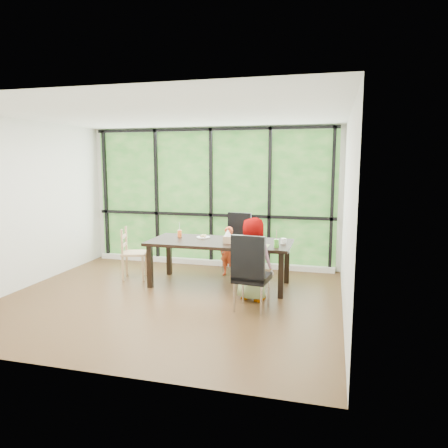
# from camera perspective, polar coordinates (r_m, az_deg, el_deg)

# --- Properties ---
(ground) EXTENTS (5.00, 5.00, 0.00)m
(ground) POSITION_cam_1_polar(r_m,az_deg,el_deg) (6.39, -7.42, -10.14)
(ground) COLOR black
(ground) RESTS_ON ground
(back_wall) EXTENTS (5.00, 0.00, 5.00)m
(back_wall) POSITION_cam_1_polar(r_m,az_deg,el_deg) (8.21, -1.68, 3.73)
(back_wall) COLOR silver
(back_wall) RESTS_ON ground
(foliage_backdrop) EXTENTS (4.80, 0.02, 2.65)m
(foliage_backdrop) POSITION_cam_1_polar(r_m,az_deg,el_deg) (8.19, -1.72, 3.72)
(foliage_backdrop) COLOR #1B4918
(foliage_backdrop) RESTS_ON back_wall
(window_mullions) EXTENTS (4.80, 0.06, 2.65)m
(window_mullions) POSITION_cam_1_polar(r_m,az_deg,el_deg) (8.15, -1.80, 3.70)
(window_mullions) COLOR black
(window_mullions) RESTS_ON back_wall
(window_sill) EXTENTS (4.80, 0.12, 0.10)m
(window_sill) POSITION_cam_1_polar(r_m,az_deg,el_deg) (8.33, -1.83, -5.27)
(window_sill) COLOR silver
(window_sill) RESTS_ON ground
(dining_table) EXTENTS (2.39, 1.17, 0.75)m
(dining_table) POSITION_cam_1_polar(r_m,az_deg,el_deg) (6.91, -0.59, -5.39)
(dining_table) COLOR black
(dining_table) RESTS_ON ground
(chair_window_leather) EXTENTS (0.51, 0.51, 1.08)m
(chair_window_leather) POSITION_cam_1_polar(r_m,az_deg,el_deg) (7.80, 1.68, -2.53)
(chair_window_leather) COLOR black
(chair_window_leather) RESTS_ON ground
(chair_interior_leather) EXTENTS (0.51, 0.51, 1.08)m
(chair_interior_leather) POSITION_cam_1_polar(r_m,az_deg,el_deg) (5.76, 3.86, -6.57)
(chair_interior_leather) COLOR black
(chair_interior_leather) RESTS_ON ground
(chair_end_beech) EXTENTS (0.50, 0.52, 0.90)m
(chair_end_beech) POSITION_cam_1_polar(r_m,az_deg,el_deg) (7.48, -12.18, -3.92)
(chair_end_beech) COLOR tan
(chair_end_beech) RESTS_ON ground
(child_toddler) EXTENTS (0.37, 0.28, 0.90)m
(child_toddler) POSITION_cam_1_polar(r_m,az_deg,el_deg) (7.47, 0.65, -3.75)
(child_toddler) COLOR #DC4C25
(child_toddler) RESTS_ON ground
(child_older) EXTENTS (0.69, 0.55, 1.24)m
(child_older) POSITION_cam_1_polar(r_m,az_deg,el_deg) (6.16, 4.19, -4.81)
(child_older) COLOR slate
(child_older) RESTS_ON ground
(placemat) EXTENTS (0.43, 0.31, 0.01)m
(placemat) POSITION_cam_1_polar(r_m,az_deg,el_deg) (6.45, 4.21, -2.98)
(placemat) COLOR tan
(placemat) RESTS_ON dining_table
(plate_far) EXTENTS (0.23, 0.23, 0.01)m
(plate_far) POSITION_cam_1_polar(r_m,az_deg,el_deg) (7.13, -2.87, -1.82)
(plate_far) COLOR white
(plate_far) RESTS_ON dining_table
(plate_near) EXTENTS (0.22, 0.22, 0.01)m
(plate_near) POSITION_cam_1_polar(r_m,az_deg,el_deg) (6.46, 4.13, -2.93)
(plate_near) COLOR white
(plate_near) RESTS_ON dining_table
(orange_cup) EXTENTS (0.07, 0.07, 0.12)m
(orange_cup) POSITION_cam_1_polar(r_m,az_deg,el_deg) (7.23, -6.10, -1.30)
(orange_cup) COLOR orange
(orange_cup) RESTS_ON dining_table
(green_cup) EXTENTS (0.08, 0.08, 0.12)m
(green_cup) POSITION_cam_1_polar(r_m,az_deg,el_deg) (6.37, 7.19, -2.64)
(green_cup) COLOR #56C539
(green_cup) RESTS_ON dining_table
(white_mug) EXTENTS (0.09, 0.09, 0.09)m
(white_mug) POSITION_cam_1_polar(r_m,az_deg,el_deg) (6.66, 8.15, -2.32)
(white_mug) COLOR white
(white_mug) RESTS_ON dining_table
(tissue_box) EXTENTS (0.13, 0.13, 0.11)m
(tissue_box) POSITION_cam_1_polar(r_m,az_deg,el_deg) (6.65, 0.52, -2.14)
(tissue_box) COLOR tan
(tissue_box) RESTS_ON dining_table
(crepe_rolls_far) EXTENTS (0.10, 0.12, 0.04)m
(crepe_rolls_far) POSITION_cam_1_polar(r_m,az_deg,el_deg) (7.13, -2.87, -1.62)
(crepe_rolls_far) COLOR tan
(crepe_rolls_far) RESTS_ON plate_far
(crepe_rolls_near) EXTENTS (0.05, 0.12, 0.04)m
(crepe_rolls_near) POSITION_cam_1_polar(r_m,az_deg,el_deg) (6.45, 4.13, -2.72)
(crepe_rolls_near) COLOR tan
(crepe_rolls_near) RESTS_ON plate_near
(straw_white) EXTENTS (0.01, 0.04, 0.20)m
(straw_white) POSITION_cam_1_polar(r_m,az_deg,el_deg) (7.21, -6.11, -0.53)
(straw_white) COLOR white
(straw_white) RESTS_ON orange_cup
(straw_pink) EXTENTS (0.01, 0.04, 0.20)m
(straw_pink) POSITION_cam_1_polar(r_m,az_deg,el_deg) (6.35, 7.21, -1.74)
(straw_pink) COLOR pink
(straw_pink) RESTS_ON green_cup
(tissue) EXTENTS (0.12, 0.12, 0.11)m
(tissue) POSITION_cam_1_polar(r_m,az_deg,el_deg) (6.63, 0.52, -1.19)
(tissue) COLOR white
(tissue) RESTS_ON tissue_box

